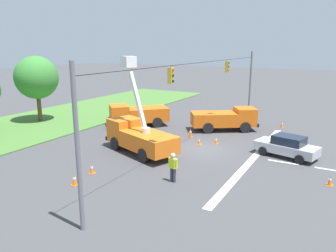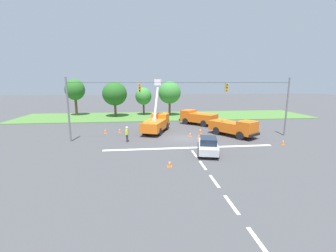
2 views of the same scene
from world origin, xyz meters
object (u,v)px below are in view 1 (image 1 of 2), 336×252
object	(u,v)px
utility_truck_support_far	(225,118)
traffic_cone_foreground_left	(190,133)
tree_east	(37,78)
traffic_cone_lane_edge_a	(282,124)
traffic_cone_foreground_right	(92,169)
traffic_cone_near_bucket	(216,140)
sedan_silver	(287,146)
road_worker	(173,166)
traffic_cone_mid_right	(199,141)
utility_truck_bucket_lift	(139,135)
traffic_cone_mid_left	(330,181)
utility_truck_support_near	(137,114)
traffic_cone_lane_edge_b	(74,180)

from	to	relation	value
utility_truck_support_far	traffic_cone_foreground_left	xyz separation A→B (m)	(-3.76, 1.82, -0.74)
tree_east	traffic_cone_lane_edge_a	xyz separation A→B (m)	(9.57, -22.78, -4.28)
traffic_cone_foreground_left	traffic_cone_foreground_right	size ratio (longest dim) A/B	1.22
traffic_cone_lane_edge_a	traffic_cone_near_bucket	bearing A→B (deg)	156.41
traffic_cone_foreground_right	tree_east	bearing A→B (deg)	59.94
sedan_silver	road_worker	size ratio (longest dim) A/B	2.60
sedan_silver	traffic_cone_mid_right	bearing A→B (deg)	92.59
tree_east	traffic_cone_mid_right	world-z (taller)	tree_east
utility_truck_bucket_lift	utility_truck_support_far	distance (m)	10.03
traffic_cone_lane_edge_a	tree_east	bearing A→B (deg)	112.80
traffic_cone_mid_left	traffic_cone_near_bucket	size ratio (longest dim) A/B	0.98
utility_truck_support_near	traffic_cone_foreground_right	xyz separation A→B (m)	(-11.79, -4.55, -0.86)
road_worker	traffic_cone_lane_edge_b	bearing A→B (deg)	123.89
road_worker	traffic_cone_lane_edge_a	size ratio (longest dim) A/B	2.77
road_worker	traffic_cone_lane_edge_b	distance (m)	5.68
tree_east	traffic_cone_near_bucket	world-z (taller)	tree_east
traffic_cone_foreground_right	traffic_cone_lane_edge_b	xyz separation A→B (m)	(-1.84, -0.35, 0.02)
traffic_cone_lane_edge_b	road_worker	bearing A→B (deg)	-56.11
traffic_cone_mid_right	traffic_cone_lane_edge_b	size ratio (longest dim) A/B	0.85
tree_east	traffic_cone_mid_right	size ratio (longest dim) A/B	11.41
traffic_cone_mid_left	traffic_cone_lane_edge_a	distance (m)	13.82
tree_east	traffic_cone_lane_edge_a	world-z (taller)	tree_east
utility_truck_bucket_lift	traffic_cone_mid_left	world-z (taller)	utility_truck_bucket_lift
utility_truck_bucket_lift	sedan_silver	world-z (taller)	utility_truck_bucket_lift
utility_truck_support_far	traffic_cone_mid_left	distance (m)	13.23
tree_east	utility_truck_support_near	distance (m)	11.16
traffic_cone_lane_edge_b	utility_truck_bucket_lift	bearing A→B (deg)	1.12
traffic_cone_foreground_right	traffic_cone_lane_edge_a	size ratio (longest dim) A/B	1.04
traffic_cone_foreground_right	sedan_silver	bearing A→B (deg)	-47.51
sedan_silver	traffic_cone_foreground_left	xyz separation A→B (m)	(1.39, 8.24, -0.39)
traffic_cone_foreground_right	traffic_cone_mid_right	world-z (taller)	traffic_cone_foreground_right
tree_east	traffic_cone_lane_edge_b	distance (m)	18.70
traffic_cone_near_bucket	traffic_cone_lane_edge_b	size ratio (longest dim) A/B	0.89
traffic_cone_foreground_right	traffic_cone_mid_right	xyz separation A→B (m)	(8.89, -3.36, -0.04)
tree_east	utility_truck_bucket_lift	distance (m)	15.63
traffic_cone_foreground_right	traffic_cone_near_bucket	world-z (taller)	traffic_cone_foreground_right
sedan_silver	traffic_cone_mid_left	size ratio (longest dim) A/B	7.47
road_worker	traffic_cone_near_bucket	xyz separation A→B (m)	(8.43, 0.54, -0.70)
utility_truck_support_far	road_worker	xyz separation A→B (m)	(-13.04, -1.42, -0.14)
traffic_cone_foreground_left	traffic_cone_lane_edge_b	distance (m)	12.51
utility_truck_support_near	traffic_cone_mid_left	xyz separation A→B (m)	(-6.62, -17.66, -0.88)
road_worker	traffic_cone_foreground_left	xyz separation A→B (m)	(9.28, 3.24, -0.60)
traffic_cone_foreground_left	traffic_cone_lane_edge_a	distance (m)	9.79
utility_truck_support_far	road_worker	distance (m)	13.12
traffic_cone_lane_edge_a	traffic_cone_lane_edge_b	xyz separation A→B (m)	(-19.90, 7.77, 0.04)
traffic_cone_foreground_left	traffic_cone_mid_right	bearing A→B (deg)	-137.24
traffic_cone_mid_left	tree_east	bearing A→B (deg)	83.19
utility_truck_support_near	traffic_cone_mid_left	distance (m)	18.88
utility_truck_support_near	utility_truck_support_far	xyz separation A→B (m)	(2.56, -8.17, -0.04)
traffic_cone_mid_left	traffic_cone_mid_right	bearing A→B (deg)	69.06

